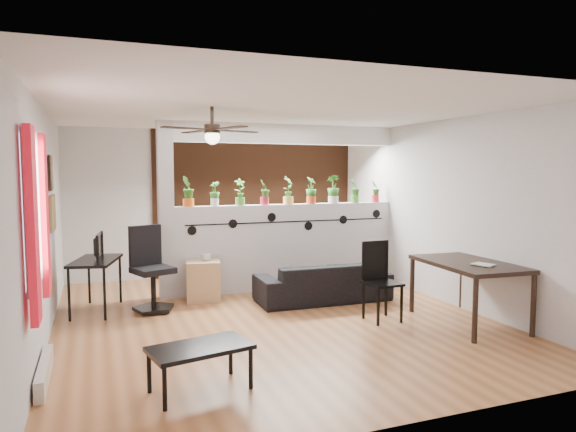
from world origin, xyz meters
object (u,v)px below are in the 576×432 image
Objects in this scene: potted_plant_5 at (311,190)px; dining_table at (468,268)px; potted_plant_6 at (333,188)px; potted_plant_8 at (375,191)px; potted_plant_7 at (355,190)px; computer_desk at (96,264)px; office_chair at (151,274)px; cube_shelf at (203,281)px; potted_plant_4 at (288,189)px; folding_chair at (379,273)px; ceiling_fan at (212,132)px; potted_plant_3 at (265,191)px; coffee_table at (200,351)px; potted_plant_1 at (215,193)px; cup at (206,257)px; sofa at (323,282)px; potted_plant_0 at (188,190)px; potted_plant_2 at (240,191)px.

dining_table is at bearing -68.89° from potted_plant_5.
potted_plant_6 reaches higher than potted_plant_8.
potted_plant_7 is 0.37× the size of computer_desk.
cube_shelf is at bearing 20.20° from office_chair.
folding_chair is at bearing -77.30° from potted_plant_4.
potted_plant_7 reaches higher than cube_shelf.
ceiling_fan reaches higher than dining_table.
coffee_table is at bearing -116.39° from potted_plant_3.
potted_plant_1 is 0.81× the size of potted_plant_4.
cup is 0.14× the size of coffee_table.
cup reaches higher than coffee_table.
cup is 1.50m from computer_desk.
computer_desk is at bearing -8.54° from sofa.
dining_table reaches higher than sofa.
potted_plant_4 is 0.98× the size of potted_plant_6.
potted_plant_8 is 2.12m from sofa.
cup is 0.87m from office_chair.
potted_plant_8 is 5.12m from coffee_table.
potted_plant_4 is 0.42× the size of computer_desk.
sofa is at bearing -34.67° from potted_plant_1.
potted_plant_8 is at bearing -0.00° from potted_plant_4.
potted_plant_4 is 4.15m from coffee_table.
potted_plant_0 is at bearing -180.00° from potted_plant_4.
office_chair is (-1.81, -0.62, -1.07)m from potted_plant_3.
cup is at bearing -173.48° from potted_plant_8.
ceiling_fan is 3.24× the size of potted_plant_8.
cup is (-1.79, -0.34, -0.94)m from potted_plant_5.
cup is (-0.60, -0.34, -0.94)m from potted_plant_2.
cup is at bearing 77.42° from coffee_table.
sofa is (0.18, -0.94, -1.32)m from potted_plant_4.
folding_chair is at bearing -27.95° from office_chair.
dining_table is 1.47× the size of folding_chair.
folding_chair is at bearing -67.23° from potted_plant_3.
potted_plant_4 is 0.45× the size of folding_chair.
potted_plant_7 is 2.37m from folding_chair.
potted_plant_2 is (0.79, -0.00, -0.02)m from potted_plant_0.
potted_plant_0 is at bearing 180.00° from potted_plant_7.
dining_table is 3.57m from coffee_table.
potted_plant_1 is 0.40m from potted_plant_2.
potted_plant_4 is 1.06× the size of potted_plant_5.
potted_plant_8 reaches higher than potted_plant_1.
potted_plant_5 is (0.79, 0.00, 0.01)m from potted_plant_3.
potted_plant_1 is 0.40× the size of coffee_table.
potted_plant_8 is at bearing 0.00° from potted_plant_0.
potted_plant_4 is at bearing 102.70° from folding_chair.
potted_plant_1 is at bearing 180.00° from potted_plant_6.
potted_plant_3 is 0.35× the size of office_chair.
potted_plant_5 reaches higher than sofa.
potted_plant_2 is 3.81m from coffee_table.
cube_shelf is at bearing 138.34° from folding_chair.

